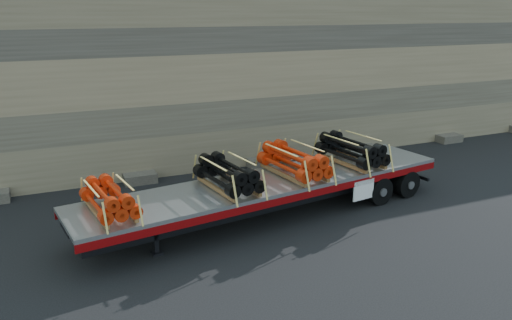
{
  "coord_description": "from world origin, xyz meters",
  "views": [
    {
      "loc": [
        -6.04,
        -13.18,
        6.25
      ],
      "look_at": [
        0.15,
        1.08,
        1.52
      ],
      "focal_mm": 35.0,
      "sensor_mm": 36.0,
      "label": 1
    }
  ],
  "objects_px": {
    "bundle_midfront": "(228,175)",
    "bundle_midrear": "(294,162)",
    "trailer": "(270,198)",
    "bundle_rear": "(351,151)",
    "bundle_front": "(109,200)"
  },
  "relations": [
    {
      "from": "trailer",
      "to": "bundle_midfront",
      "type": "xyz_separation_m",
      "value": [
        -1.46,
        -0.21,
        1.02
      ]
    },
    {
      "from": "bundle_front",
      "to": "bundle_midfront",
      "type": "distance_m",
      "value": 3.44
    },
    {
      "from": "trailer",
      "to": "bundle_rear",
      "type": "distance_m",
      "value": 3.43
    },
    {
      "from": "trailer",
      "to": "bundle_rear",
      "type": "height_order",
      "value": "bundle_rear"
    },
    {
      "from": "bundle_midfront",
      "to": "bundle_front",
      "type": "bearing_deg",
      "value": 180.0
    },
    {
      "from": "bundle_front",
      "to": "bundle_midrear",
      "type": "xyz_separation_m",
      "value": [
        5.74,
        0.84,
        0.06
      ]
    },
    {
      "from": "bundle_midfront",
      "to": "bundle_midrear",
      "type": "distance_m",
      "value": 2.36
    },
    {
      "from": "bundle_front",
      "to": "bundle_midfront",
      "type": "relative_size",
      "value": 0.9
    },
    {
      "from": "bundle_front",
      "to": "trailer",
      "type": "bearing_deg",
      "value": 0.0
    },
    {
      "from": "bundle_midfront",
      "to": "bundle_rear",
      "type": "height_order",
      "value": "bundle_rear"
    },
    {
      "from": "bundle_midrear",
      "to": "bundle_rear",
      "type": "xyz_separation_m",
      "value": [
        2.36,
        0.34,
        0.0
      ]
    },
    {
      "from": "trailer",
      "to": "bundle_midfront",
      "type": "bearing_deg",
      "value": -180.0
    },
    {
      "from": "bundle_midfront",
      "to": "bundle_midrear",
      "type": "relative_size",
      "value": 0.94
    },
    {
      "from": "bundle_rear",
      "to": "trailer",
      "type": "bearing_deg",
      "value": 180.0
    },
    {
      "from": "bundle_front",
      "to": "bundle_rear",
      "type": "distance_m",
      "value": 8.18
    }
  ]
}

